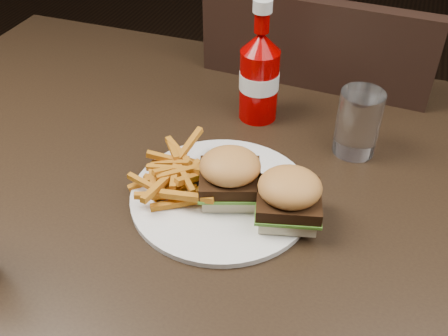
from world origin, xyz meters
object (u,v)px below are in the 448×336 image
(chair_far, at_px, (318,154))
(tumbler, at_px, (358,123))
(plate, at_px, (222,196))
(ketchup_bottle, at_px, (259,87))
(dining_table, at_px, (202,171))

(chair_far, height_order, tumbler, tumbler)
(plate, distance_m, ketchup_bottle, 0.23)
(plate, bearing_deg, ketchup_bottle, 93.40)
(ketchup_bottle, relative_size, tumbler, 1.24)
(plate, height_order, ketchup_bottle, ketchup_bottle)
(chair_far, relative_size, tumbler, 4.24)
(dining_table, bearing_deg, tumbler, 26.47)
(ketchup_bottle, distance_m, tumbler, 0.18)
(ketchup_bottle, bearing_deg, plate, -86.60)
(dining_table, xyz_separation_m, plate, (0.06, -0.07, 0.03))
(chair_far, bearing_deg, tumbler, 107.45)
(dining_table, distance_m, chair_far, 0.60)
(chair_far, distance_m, ketchup_bottle, 0.52)
(plate, xyz_separation_m, ketchup_bottle, (-0.01, 0.23, 0.06))
(tumbler, bearing_deg, plate, -132.08)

